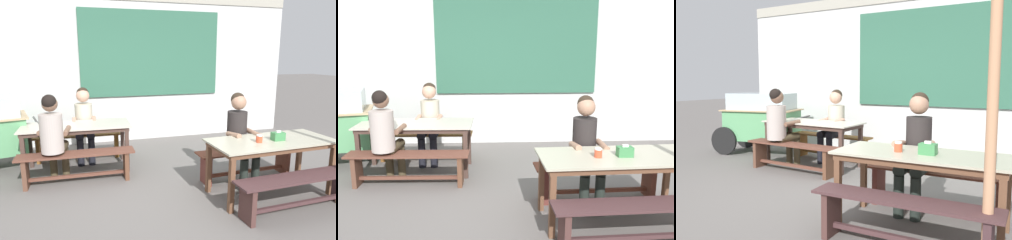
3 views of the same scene
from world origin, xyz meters
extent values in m
plane|color=#66605D|center=(0.00, 0.00, 0.00)|extent=(40.00, 40.00, 0.00)
cube|color=silver|center=(0.00, 2.72, 1.43)|extent=(7.31, 0.12, 2.86)
cube|color=#32654D|center=(0.53, 2.63, 1.83)|extent=(2.93, 0.03, 1.74)
cube|color=beige|center=(-1.05, 1.17, 0.73)|extent=(1.67, 0.75, 0.02)
cube|color=#47332B|center=(-1.05, 1.17, 0.69)|extent=(1.59, 0.69, 0.06)
cube|color=#47332B|center=(-0.29, 1.45, 0.33)|extent=(0.06, 0.06, 0.66)
cube|color=#47332B|center=(-0.31, 0.86, 0.33)|extent=(0.06, 0.06, 0.66)
cube|color=#47332B|center=(-1.79, 1.49, 0.33)|extent=(0.06, 0.06, 0.66)
cube|color=#47332B|center=(-1.81, 0.90, 0.33)|extent=(0.06, 0.06, 0.66)
cube|color=#B6B299|center=(1.37, -0.45, 0.73)|extent=(1.68, 0.78, 0.02)
cube|color=brown|center=(1.37, -0.45, 0.69)|extent=(1.59, 0.72, 0.06)
cube|color=brown|center=(2.11, -0.12, 0.33)|extent=(0.06, 0.06, 0.66)
cube|color=brown|center=(2.13, -0.72, 0.33)|extent=(0.06, 0.06, 0.66)
cube|color=brown|center=(0.62, -0.18, 0.33)|extent=(0.06, 0.06, 0.66)
cube|color=brown|center=(0.64, -0.78, 0.33)|extent=(0.06, 0.06, 0.66)
cube|color=brown|center=(-1.04, 1.71, 0.44)|extent=(1.57, 0.33, 0.03)
cube|color=brown|center=(-0.38, 1.70, 0.21)|extent=(0.07, 0.25, 0.42)
cube|color=brown|center=(-1.70, 1.73, 0.21)|extent=(0.07, 0.25, 0.42)
cube|color=brown|center=(-1.04, 1.71, 0.11)|extent=(1.29, 0.07, 0.04)
cube|color=brown|center=(-1.06, 0.64, 0.44)|extent=(1.64, 0.34, 0.03)
cube|color=brown|center=(-0.37, 0.62, 0.21)|extent=(0.07, 0.26, 0.42)
cube|color=brown|center=(-1.76, 0.65, 0.21)|extent=(0.07, 0.26, 0.42)
cube|color=brown|center=(-1.06, 0.64, 0.11)|extent=(1.35, 0.08, 0.04)
cube|color=brown|center=(1.35, 0.09, 0.44)|extent=(1.57, 0.38, 0.02)
cube|color=brown|center=(2.01, 0.12, 0.21)|extent=(0.07, 0.27, 0.43)
cube|color=brown|center=(0.69, 0.06, 0.21)|extent=(0.07, 0.27, 0.43)
cube|color=brown|center=(1.35, 0.09, 0.11)|extent=(1.28, 0.09, 0.04)
cube|color=#462C2D|center=(1.40, -0.99, 0.44)|extent=(1.61, 0.37, 0.02)
cube|color=#4A2E2A|center=(0.72, -1.02, 0.21)|extent=(0.07, 0.26, 0.42)
cube|color=#462C2D|center=(1.40, -0.99, 0.11)|extent=(1.32, 0.10, 0.04)
cylinder|color=#333333|center=(-1.93, 1.68, 0.13)|extent=(0.05, 0.05, 0.27)
cylinder|color=#3F3F3F|center=(-1.70, 1.74, 0.73)|extent=(0.20, 0.71, 0.04)
cylinder|color=#222924|center=(1.09, -0.30, 0.22)|extent=(0.11, 0.11, 0.45)
cylinder|color=#222924|center=(1.27, -0.29, 0.22)|extent=(0.11, 0.11, 0.45)
cylinder|color=#222924|center=(1.08, -0.11, 0.50)|extent=(0.15, 0.42, 0.13)
cylinder|color=#222924|center=(1.26, -0.10, 0.50)|extent=(0.15, 0.42, 0.13)
cylinder|color=#2C2726|center=(1.16, 0.08, 0.76)|extent=(0.28, 0.28, 0.54)
sphere|color=#A77A61|center=(1.16, 0.06, 1.17)|extent=(0.21, 0.21, 0.21)
sphere|color=#2D2319|center=(1.16, 0.09, 1.20)|extent=(0.19, 0.19, 0.19)
cylinder|color=#A77A61|center=(1.01, -0.10, 0.75)|extent=(0.08, 0.31, 0.11)
cylinder|color=#A77A61|center=(1.33, -0.09, 0.75)|extent=(0.08, 0.30, 0.08)
cylinder|color=#463B27|center=(-1.24, 0.98, 0.22)|extent=(0.11, 0.11, 0.45)
cylinder|color=#463B27|center=(-1.42, 1.00, 0.22)|extent=(0.11, 0.11, 0.45)
cylinder|color=#463B27|center=(-1.26, 0.80, 0.50)|extent=(0.18, 0.40, 0.13)
cylinder|color=#463B27|center=(-1.44, 0.83, 0.50)|extent=(0.18, 0.40, 0.13)
cylinder|color=#B7A9A0|center=(-1.38, 0.64, 0.76)|extent=(0.31, 0.31, 0.54)
sphere|color=brown|center=(-1.37, 0.66, 1.17)|extent=(0.21, 0.21, 0.21)
sphere|color=black|center=(-1.38, 0.63, 1.20)|extent=(0.19, 0.19, 0.19)
cylinder|color=brown|center=(-1.18, 0.80, 0.75)|extent=(0.11, 0.31, 0.09)
cylinder|color=brown|center=(-1.52, 0.85, 0.75)|extent=(0.11, 0.31, 0.09)
cylinder|color=black|center=(-1.01, 1.34, 0.22)|extent=(0.11, 0.11, 0.45)
cylinder|color=black|center=(-0.83, 1.33, 0.22)|extent=(0.11, 0.11, 0.45)
cylinder|color=black|center=(-1.01, 1.52, 0.50)|extent=(0.13, 0.42, 0.13)
cylinder|color=black|center=(-0.83, 1.52, 0.50)|extent=(0.13, 0.42, 0.13)
cylinder|color=#BFB69F|center=(-0.92, 1.71, 0.74)|extent=(0.29, 0.29, 0.50)
sphere|color=tan|center=(-0.92, 1.69, 1.13)|extent=(0.22, 0.22, 0.22)
sphere|color=#2D2319|center=(-0.92, 1.72, 1.17)|extent=(0.20, 0.20, 0.20)
cylinder|color=tan|center=(-1.09, 1.53, 0.72)|extent=(0.07, 0.30, 0.09)
cylinder|color=tan|center=(-0.75, 1.53, 0.72)|extent=(0.07, 0.31, 0.09)
cube|color=#3E864C|center=(1.44, -0.48, 0.79)|extent=(0.16, 0.10, 0.10)
cube|color=white|center=(1.44, -0.48, 0.86)|extent=(0.06, 0.03, 0.02)
cylinder|color=#DA4F30|center=(1.16, -0.50, 0.78)|extent=(0.08, 0.08, 0.08)
cylinder|color=white|center=(1.16, -0.50, 0.83)|extent=(0.07, 0.07, 0.02)
camera|label=1|loc=(-1.00, -3.73, 1.83)|focal=32.77mm
camera|label=2|loc=(0.04, -4.02, 1.94)|focal=38.56mm
camera|label=3|loc=(2.46, -3.74, 1.43)|focal=38.80mm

